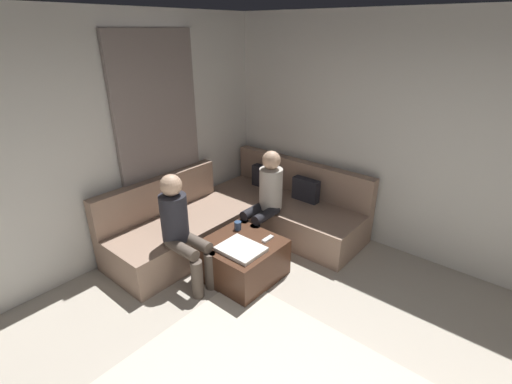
{
  "coord_description": "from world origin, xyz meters",
  "views": [
    {
      "loc": [
        0.73,
        -1.17,
        2.5
      ],
      "look_at": [
        -1.63,
        1.63,
        0.85
      ],
      "focal_mm": 25.64,
      "sensor_mm": 36.0,
      "label": 1
    }
  ],
  "objects_px": {
    "game_remote": "(268,239)",
    "person_on_couch_side": "(181,227)",
    "coffee_mug": "(238,226)",
    "ottoman": "(242,259)",
    "sectional_couch": "(242,217)",
    "person_on_couch_back": "(266,196)"
  },
  "relations": [
    {
      "from": "person_on_couch_back",
      "to": "person_on_couch_side",
      "type": "bearing_deg",
      "value": 79.94
    },
    {
      "from": "game_remote",
      "to": "person_on_couch_back",
      "type": "relative_size",
      "value": 0.12
    },
    {
      "from": "ottoman",
      "to": "person_on_couch_back",
      "type": "distance_m",
      "value": 0.83
    },
    {
      "from": "ottoman",
      "to": "coffee_mug",
      "type": "distance_m",
      "value": 0.38
    },
    {
      "from": "sectional_couch",
      "to": "person_on_couch_side",
      "type": "xyz_separation_m",
      "value": [
        0.15,
        -1.07,
        0.38
      ]
    },
    {
      "from": "coffee_mug",
      "to": "person_on_couch_side",
      "type": "distance_m",
      "value": 0.69
    },
    {
      "from": "person_on_couch_side",
      "to": "game_remote",
      "type": "bearing_deg",
      "value": 138.8
    },
    {
      "from": "ottoman",
      "to": "game_remote",
      "type": "bearing_deg",
      "value": 50.71
    },
    {
      "from": "ottoman",
      "to": "person_on_couch_side",
      "type": "xyz_separation_m",
      "value": [
        -0.41,
        -0.46,
        0.45
      ]
    },
    {
      "from": "ottoman",
      "to": "person_on_couch_back",
      "type": "xyz_separation_m",
      "value": [
        -0.21,
        0.67,
        0.45
      ]
    },
    {
      "from": "coffee_mug",
      "to": "game_remote",
      "type": "bearing_deg",
      "value": 5.71
    },
    {
      "from": "coffee_mug",
      "to": "person_on_couch_back",
      "type": "bearing_deg",
      "value": 89.02
    },
    {
      "from": "game_remote",
      "to": "person_on_couch_side",
      "type": "relative_size",
      "value": 0.12
    },
    {
      "from": "game_remote",
      "to": "person_on_couch_side",
      "type": "bearing_deg",
      "value": -131.2
    },
    {
      "from": "sectional_couch",
      "to": "person_on_couch_back",
      "type": "height_order",
      "value": "person_on_couch_back"
    },
    {
      "from": "sectional_couch",
      "to": "person_on_couch_side",
      "type": "bearing_deg",
      "value": -82.13
    },
    {
      "from": "coffee_mug",
      "to": "person_on_couch_side",
      "type": "relative_size",
      "value": 0.08
    },
    {
      "from": "person_on_couch_side",
      "to": "ottoman",
      "type": "bearing_deg",
      "value": 137.91
    },
    {
      "from": "ottoman",
      "to": "person_on_couch_side",
      "type": "distance_m",
      "value": 0.76
    },
    {
      "from": "sectional_couch",
      "to": "ottoman",
      "type": "height_order",
      "value": "sectional_couch"
    },
    {
      "from": "ottoman",
      "to": "sectional_couch",
      "type": "bearing_deg",
      "value": 132.34
    },
    {
      "from": "sectional_couch",
      "to": "person_on_couch_back",
      "type": "relative_size",
      "value": 2.12
    }
  ]
}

